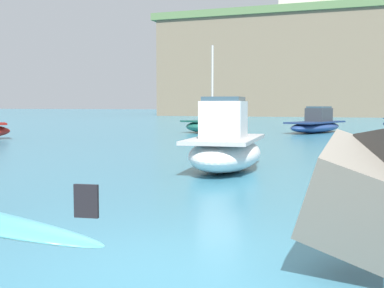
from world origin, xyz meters
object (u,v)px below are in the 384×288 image
Objects in this scene: boat_near_left at (316,124)px; station_building_central at (301,10)px; boat_mid_centre at (209,126)px; station_building_west at (327,12)px; boat_near_right at (225,147)px.

station_building_central is at bearing 99.43° from boat_near_left.
boat_mid_centre is 0.69× the size of station_building_central.
boat_near_right is at bearing -85.97° from station_building_west.
station_building_west is at bearing 89.81° from boat_mid_centre.
boat_near_right is at bearing -82.84° from station_building_central.
boat_near_right is at bearing -90.07° from boat_near_left.
boat_near_left is 1.14× the size of boat_mid_centre.
boat_near_right is at bearing -70.08° from boat_mid_centre.
boat_near_right is 0.78× the size of boat_mid_centre.
station_building_central is (-4.81, -0.55, 0.61)m from station_building_west.
station_building_west reaches higher than boat_near_right.
boat_mid_centre is (-6.48, 17.89, -0.20)m from boat_near_right.
boat_mid_centre is at bearing -86.27° from station_building_central.
station_building_central reaches higher than boat_mid_centre.
boat_near_left is 1.46× the size of boat_near_right.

